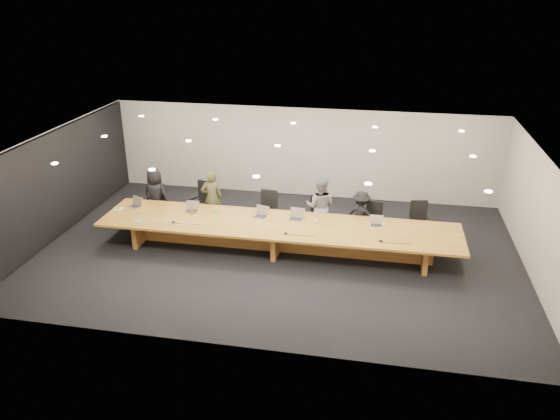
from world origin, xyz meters
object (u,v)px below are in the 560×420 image
(chair_mid_left, at_px, (266,211))
(chair_right, at_px, (372,221))
(laptop_a, at_px, (134,202))
(mic_left, at_px, (173,222))
(chair_far_right, at_px, (419,222))
(paper_cup_far, at_px, (384,225))
(person_b, at_px, (212,198))
(laptop_b, at_px, (191,207))
(av_box, at_px, (138,221))
(chair_left, at_px, (201,203))
(chair_mid_right, at_px, (320,215))
(conference_table, at_px, (278,232))
(amber_mug, at_px, (192,212))
(mic_right, at_px, (381,241))
(person_a, at_px, (156,195))
(water_bottle, at_px, (216,211))
(paper_cup_near, at_px, (315,221))
(mic_center, at_px, (286,233))
(person_c, at_px, (320,207))
(chair_far_left, at_px, (154,203))
(laptop_c, at_px, (260,212))
(person_d, at_px, (361,215))
(laptop_e, at_px, (377,221))
(laptop_d, at_px, (296,215))

(chair_mid_left, xyz_separation_m, chair_right, (2.86, -0.01, -0.05))
(laptop_a, height_order, mic_left, laptop_a)
(chair_far_right, bearing_deg, paper_cup_far, -142.08)
(person_b, relative_size, laptop_b, 4.70)
(chair_mid_left, bearing_deg, av_box, -141.49)
(chair_left, relative_size, chair_far_right, 1.12)
(chair_mid_right, bearing_deg, paper_cup_far, -46.96)
(conference_table, height_order, chair_mid_right, chair_mid_right)
(chair_left, bearing_deg, mic_left, -76.61)
(amber_mug, distance_m, paper_cup_far, 4.91)
(chair_mid_right, distance_m, chair_far_right, 2.60)
(chair_right, distance_m, mic_right, 1.71)
(person_a, bearing_deg, water_bottle, 164.56)
(mic_left, xyz_separation_m, mic_right, (5.14, -0.11, 0.00))
(paper_cup_near, distance_m, mic_center, 0.97)
(laptop_a, relative_size, amber_mug, 3.41)
(chair_mid_right, height_order, person_c, person_c)
(chair_far_left, height_order, water_bottle, chair_far_left)
(chair_left, height_order, person_b, person_b)
(person_a, bearing_deg, paper_cup_near, 177.34)
(conference_table, height_order, laptop_c, laptop_c)
(person_c, xyz_separation_m, person_d, (1.08, -0.03, -0.15))
(person_a, relative_size, person_b, 0.96)
(laptop_b, relative_size, laptop_e, 1.06)
(person_a, height_order, mic_right, person_a)
(chair_far_right, xyz_separation_m, mic_right, (-0.96, -1.80, 0.23))
(chair_mid_left, bearing_deg, amber_mug, -142.32)
(person_b, xyz_separation_m, person_c, (3.01, -0.06, 0.01))
(water_bottle, bearing_deg, chair_mid_left, 38.39)
(paper_cup_near, height_order, av_box, paper_cup_near)
(chair_far_right, distance_m, person_c, 2.61)
(person_d, bearing_deg, chair_right, -156.94)
(chair_mid_right, relative_size, laptop_d, 2.80)
(conference_table, relative_size, mic_center, 85.50)
(person_c, relative_size, water_bottle, 8.48)
(paper_cup_far, relative_size, mic_center, 0.85)
(conference_table, distance_m, chair_far_right, 3.74)
(laptop_e, bearing_deg, laptop_a, 177.03)
(laptop_d, bearing_deg, laptop_a, -171.30)
(chair_far_left, relative_size, person_b, 0.68)
(conference_table, bearing_deg, person_b, 149.95)
(paper_cup_far, relative_size, mic_left, 0.79)
(mic_right, bearing_deg, chair_far_left, 165.17)
(person_d, height_order, laptop_b, person_d)
(laptop_b, relative_size, mic_left, 3.04)
(laptop_d, relative_size, mic_center, 3.54)
(chair_mid_left, distance_m, chair_far_right, 4.06)
(chair_mid_right, relative_size, av_box, 5.69)
(person_c, bearing_deg, person_a, 4.02)
(laptop_a, bearing_deg, chair_mid_left, 36.75)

